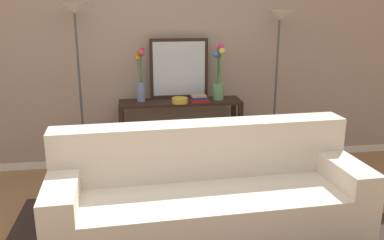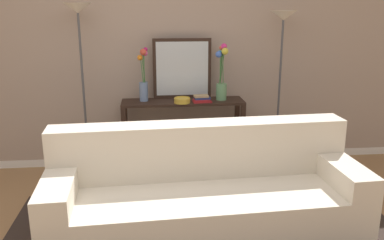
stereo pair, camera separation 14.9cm
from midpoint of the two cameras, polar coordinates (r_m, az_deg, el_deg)
name	(u,v)px [view 2 (the right image)]	position (r m, az deg, el deg)	size (l,w,h in m)	color
back_wall	(152,51)	(4.72, -4.63, 9.46)	(12.00, 0.15, 2.63)	white
couch	(205,198)	(3.39, 3.04, -10.69)	(2.50, 0.97, 0.88)	beige
console_table	(183,123)	(4.56, -0.31, -0.42)	(1.33, 0.35, 0.81)	black
floor_lamp_left	(80,43)	(4.37, -14.24, 10.26)	(0.28, 0.28, 1.84)	#4C4C51
floor_lamp_right	(282,47)	(4.58, 13.21, 9.81)	(0.28, 0.28, 1.76)	#4C4C51
wall_mirror	(182,69)	(4.57, -0.42, 7.11)	(0.64, 0.02, 0.66)	black
vase_tall_flowers	(143,80)	(4.45, -5.76, 5.56)	(0.11, 0.11, 0.58)	#6B84AD
vase_short_flowers	(222,78)	(4.51, 5.06, 5.82)	(0.13, 0.13, 0.61)	#669E6B
fruit_bowl	(182,100)	(4.38, -0.39, 2.75)	(0.17, 0.17, 0.06)	gold
book_stack	(202,99)	(4.43, 2.31, 2.93)	(0.21, 0.14, 0.08)	maroon
book_row_under_console	(155,166)	(4.70, -4.22, -6.41)	(0.45, 0.18, 0.12)	slate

